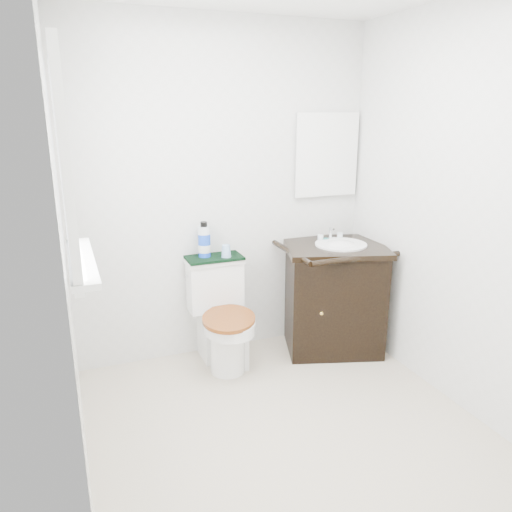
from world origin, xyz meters
TOP-DOWN VIEW (x-y plane):
  - floor at (0.00, 0.00)m, footprint 2.40×2.40m
  - wall_back at (0.00, 1.20)m, footprint 2.40×0.00m
  - wall_front at (0.00, -1.20)m, footprint 2.40×0.00m
  - wall_left at (-1.10, 0.00)m, footprint 0.00×2.40m
  - wall_right at (1.10, 0.00)m, footprint 0.00×2.40m
  - window at (-1.07, 0.25)m, footprint 0.02×0.70m
  - mirror at (0.82, 1.18)m, footprint 0.50×0.02m
  - toilet at (-0.11, 0.97)m, footprint 0.46×0.66m
  - vanity at (0.77, 0.90)m, footprint 0.88×0.81m
  - trash_bin at (-0.05, 0.86)m, footprint 0.26×0.23m
  - towel at (-0.11, 1.09)m, footprint 0.40×0.22m
  - mouthwash_bottle at (-0.18, 1.12)m, footprint 0.09×0.09m
  - cup at (-0.04, 1.05)m, footprint 0.07×0.07m
  - soap_bar at (0.76, 1.04)m, footprint 0.07×0.05m

SIDE VIEW (x-z plane):
  - floor at x=0.00m, z-range 0.00..0.00m
  - trash_bin at x=-0.05m, z-range 0.00..0.32m
  - toilet at x=-0.11m, z-range -0.04..0.71m
  - vanity at x=0.77m, z-range -0.03..0.89m
  - towel at x=-0.11m, z-range 0.75..0.77m
  - cup at x=-0.04m, z-range 0.77..0.86m
  - soap_bar at x=0.76m, z-range 0.82..0.84m
  - mouthwash_bottle at x=-0.18m, z-range 0.76..1.01m
  - wall_back at x=0.00m, z-range 0.00..2.40m
  - wall_front at x=0.00m, z-range 0.00..2.40m
  - wall_left at x=-1.10m, z-range 0.00..2.40m
  - wall_right at x=1.10m, z-range 0.00..2.40m
  - mirror at x=0.82m, z-range 1.15..1.75m
  - window at x=-1.07m, z-range 1.10..2.00m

